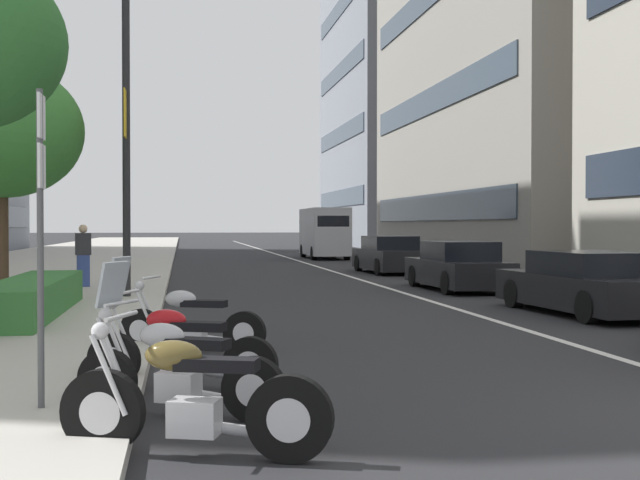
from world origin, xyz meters
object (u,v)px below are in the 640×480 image
street_tree_by_lamp_post (3,131)px  motorcycle_by_sign_pole (177,350)px  motorcycle_mid_row (174,371)px  parking_sign_by_curb (41,209)px  motorcycle_second_in_row (192,403)px  motorcycle_under_tarp (190,324)px  car_lead_in_lane (389,256)px  car_mid_block_traffic (458,267)px  street_lamp_with_banners (140,65)px  car_following_behind (587,284)px  delivery_van_ahead (324,232)px  pedestrian_on_plaza (83,255)px

street_tree_by_lamp_post → motorcycle_by_sign_pole: bearing=-159.5°
motorcycle_mid_row → parking_sign_by_curb: bearing=31.6°
motorcycle_second_in_row → street_tree_by_lamp_post: bearing=-54.5°
motorcycle_under_tarp → car_lead_in_lane: car_lead_in_lane is taller
car_mid_block_traffic → street_lamp_with_banners: street_lamp_with_banners is taller
motorcycle_mid_row → car_following_behind: (7.81, -8.19, 0.18)m
car_following_behind → delivery_van_ahead: delivery_van_ahead is taller
car_lead_in_lane → delivery_van_ahead: (13.85, 0.13, 0.79)m
car_lead_in_lane → parking_sign_by_curb: 24.58m
motorcycle_second_in_row → motorcycle_by_sign_pole: size_ratio=1.01×
parking_sign_by_curb → car_mid_block_traffic: bearing=-31.5°
motorcycle_second_in_row → motorcycle_under_tarp: 5.46m
motorcycle_under_tarp → car_following_behind: car_following_behind is taller
car_following_behind → car_mid_block_traffic: 6.55m
pedestrian_on_plaza → car_mid_block_traffic: bearing=-108.0°
car_following_behind → street_tree_by_lamp_post: 13.18m
street_lamp_with_banners → motorcycle_under_tarp: bearing=-172.4°
motorcycle_second_in_row → delivery_van_ahead: (38.03, -7.56, 1.02)m
car_following_behind → street_tree_by_lamp_post: size_ratio=0.89×
pedestrian_on_plaza → street_tree_by_lamp_post: bearing=146.0°
car_following_behind → pedestrian_on_plaza: 13.10m
car_lead_in_lane → motorcycle_second_in_row: bearing=160.1°
car_following_behind → car_lead_in_lane: 14.92m
street_lamp_with_banners → pedestrian_on_plaza: bearing=27.0°
parking_sign_by_curb → motorcycle_by_sign_pole: bearing=-40.2°
car_following_behind → motorcycle_by_sign_pole: bearing=125.6°
motorcycle_second_in_row → parking_sign_by_curb: bearing=-26.8°
street_tree_by_lamp_post → motorcycle_under_tarp: bearing=-152.4°
motorcycle_mid_row → street_lamp_with_banners: 13.06m
street_lamp_with_banners → street_tree_by_lamp_post: 3.44m
motorcycle_under_tarp → street_tree_by_lamp_post: size_ratio=0.39×
delivery_van_ahead → street_tree_by_lamp_post: bearing=155.3°
delivery_van_ahead → pedestrian_on_plaza: (-21.27, 10.26, -0.45)m
car_lead_in_lane → street_lamp_with_banners: bearing=138.7°
car_lead_in_lane → pedestrian_on_plaza: bearing=123.3°
motorcycle_by_sign_pole → street_tree_by_lamp_post: 11.76m
car_mid_block_traffic → delivery_van_ahead: (22.23, -0.02, 0.81)m
delivery_van_ahead → street_tree_by_lamp_post: (-24.74, 11.62, 2.50)m
motorcycle_mid_row → pedestrian_on_plaza: size_ratio=1.17×
delivery_van_ahead → motorcycle_under_tarp: bearing=167.4°
car_lead_in_lane → delivery_van_ahead: delivery_van_ahead is taller
motorcycle_under_tarp → pedestrian_on_plaza: (11.30, 2.75, 0.59)m
car_following_behind → street_tree_by_lamp_post: bearing=68.8°
parking_sign_by_curb → street_lamp_with_banners: size_ratio=0.31×
motorcycle_mid_row → parking_sign_by_curb: parking_sign_by_curb is taller
delivery_van_ahead → motorcycle_by_sign_pole: bearing=168.1°
motorcycle_by_sign_pole → motorcycle_under_tarp: size_ratio=1.02×
parking_sign_by_curb → street_tree_by_lamp_post: (11.94, 2.72, 1.99)m
car_mid_block_traffic → car_lead_in_lane: size_ratio=0.99×
motorcycle_second_in_row → car_lead_in_lane: bearing=-89.1°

